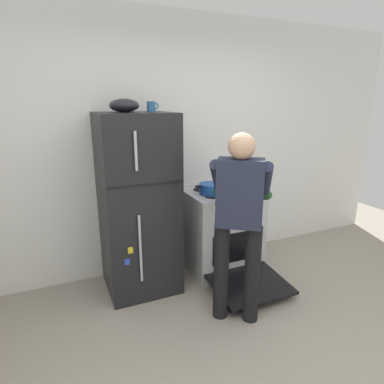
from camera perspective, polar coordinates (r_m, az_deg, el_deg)
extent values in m
cube|color=white|center=(3.53, -4.10, 8.04)|extent=(6.00, 0.10, 2.70)
cube|color=black|center=(3.15, -9.57, -2.17)|extent=(0.68, 0.68, 1.73)
cube|color=black|center=(2.75, -8.04, 1.29)|extent=(0.67, 0.01, 0.01)
cylinder|color=#B7B7BC|center=(2.91, -9.13, -9.94)|extent=(0.02, 0.02, 0.63)
cylinder|color=#B7B7BC|center=(2.65, -9.93, 7.15)|extent=(0.02, 0.02, 0.32)
cube|color=yellow|center=(2.91, -10.86, -10.12)|extent=(0.04, 0.01, 0.06)
cube|color=blue|center=(2.95, -11.42, -12.05)|extent=(0.04, 0.01, 0.06)
cube|color=silver|center=(3.61, 5.15, -6.69)|extent=(0.76, 0.64, 0.89)
cube|color=black|center=(3.38, 7.79, -9.70)|extent=(0.53, 0.01, 0.32)
cylinder|color=black|center=(3.26, 3.74, -0.77)|extent=(0.17, 0.17, 0.01)
cylinder|color=black|center=(3.44, 9.16, -0.07)|extent=(0.17, 0.17, 0.01)
cylinder|color=black|center=(3.51, 1.59, 0.45)|extent=(0.17, 0.17, 0.01)
cylinder|color=black|center=(3.67, 6.75, 1.05)|extent=(0.17, 0.17, 0.01)
cylinder|color=silver|center=(3.08, 4.07, -2.98)|extent=(0.04, 0.03, 0.04)
cylinder|color=silver|center=(3.16, 6.80, -2.57)|extent=(0.04, 0.03, 0.04)
cylinder|color=silver|center=(3.25, 9.54, -2.15)|extent=(0.04, 0.03, 0.04)
cylinder|color=silver|center=(3.35, 11.99, -1.77)|extent=(0.04, 0.03, 0.04)
cube|color=black|center=(3.31, 10.23, -15.80)|extent=(0.72, 0.57, 0.08)
cylinder|color=black|center=(2.82, 5.18, -13.86)|extent=(0.13, 0.13, 0.86)
cylinder|color=black|center=(2.81, 10.62, -14.20)|extent=(0.13, 0.13, 0.86)
cube|color=#23283D|center=(2.54, 8.48, -0.19)|extent=(0.41, 0.37, 0.54)
sphere|color=tan|center=(2.47, 8.82, 7.98)|extent=(0.21, 0.21, 0.21)
sphere|color=black|center=(2.47, 8.78, 7.14)|extent=(0.15, 0.15, 0.15)
cylinder|color=#23283D|center=(2.76, 4.62, 2.25)|extent=(0.36, 0.46, 0.41)
cylinder|color=#23283D|center=(2.74, 12.95, 1.82)|extent=(0.36, 0.46, 0.41)
ellipsoid|color=#1E5123|center=(3.01, 5.05, 0.04)|extent=(0.12, 0.18, 0.10)
ellipsoid|color=#1E5123|center=(3.00, 12.66, -0.36)|extent=(0.12, 0.18, 0.10)
cylinder|color=#19479E|center=(3.33, 3.36, 0.61)|extent=(0.24, 0.24, 0.11)
cube|color=black|center=(3.26, 1.07, 0.97)|extent=(0.05, 0.03, 0.02)
cube|color=black|center=(3.39, 5.58, 1.47)|extent=(0.05, 0.03, 0.02)
cylinder|color=#2D6093|center=(3.09, -7.25, 14.80)|extent=(0.08, 0.08, 0.10)
torus|color=#2D6093|center=(3.11, -6.45, 14.91)|extent=(0.06, 0.01, 0.06)
cylinder|color=brown|center=(3.76, 7.91, 2.69)|extent=(0.05, 0.05, 0.16)
ellipsoid|color=black|center=(2.98, -11.93, 14.78)|extent=(0.26, 0.26, 0.12)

